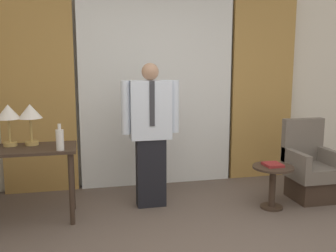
{
  "coord_description": "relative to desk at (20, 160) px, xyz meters",
  "views": [
    {
      "loc": [
        -0.98,
        -2.28,
        1.63
      ],
      "look_at": [
        -0.07,
        1.67,
        0.95
      ],
      "focal_mm": 40.0,
      "sensor_mm": 36.0,
      "label": 1
    }
  ],
  "objects": [
    {
      "name": "book",
      "position": [
        2.71,
        -0.25,
        -0.14
      ],
      "size": [
        0.19,
        0.21,
        0.03
      ],
      "color": "maroon",
      "rests_on": "side_table"
    },
    {
      "name": "person",
      "position": [
        1.38,
        0.13,
        0.23
      ],
      "size": [
        0.66,
        0.22,
        1.64
      ],
      "color": "black",
      "rests_on": "ground_plane"
    },
    {
      "name": "armchair",
      "position": [
        3.31,
        -0.07,
        -0.3
      ],
      "size": [
        0.53,
        0.55,
        0.96
      ],
      "color": "#38281E",
      "rests_on": "ground_plane"
    },
    {
      "name": "curtain_sheer_center",
      "position": [
        1.62,
        0.92,
        0.64
      ],
      "size": [
        2.05,
        0.06,
        2.58
      ],
      "color": "white",
      "rests_on": "ground_plane"
    },
    {
      "name": "table_lamp_right",
      "position": [
        0.11,
        0.13,
        0.46
      ],
      "size": [
        0.25,
        0.25,
        0.44
      ],
      "color": "tan",
      "rests_on": "desk"
    },
    {
      "name": "desk",
      "position": [
        0.0,
        0.0,
        0.0
      ],
      "size": [
        1.13,
        0.54,
        0.78
      ],
      "color": "#38281E",
      "rests_on": "ground_plane"
    },
    {
      "name": "curtain_drape_right",
      "position": [
        3.14,
        0.92,
        0.64
      ],
      "size": [
        0.91,
        0.06,
        2.58
      ],
      "color": "#B28442",
      "rests_on": "ground_plane"
    },
    {
      "name": "curtain_drape_left",
      "position": [
        0.1,
        0.92,
        0.64
      ],
      "size": [
        0.91,
        0.06,
        2.58
      ],
      "color": "#B28442",
      "rests_on": "ground_plane"
    },
    {
      "name": "table_lamp_left",
      "position": [
        -0.11,
        0.13,
        0.46
      ],
      "size": [
        0.25,
        0.25,
        0.44
      ],
      "color": "tan",
      "rests_on": "desk"
    },
    {
      "name": "wall_back",
      "position": [
        1.62,
        1.05,
        0.7
      ],
      "size": [
        10.0,
        0.06,
        2.7
      ],
      "color": "silver",
      "rests_on": "ground_plane"
    },
    {
      "name": "bottle_near_edge",
      "position": [
        0.41,
        -0.19,
        0.24
      ],
      "size": [
        0.08,
        0.08,
        0.27
      ],
      "color": "silver",
      "rests_on": "desk"
    },
    {
      "name": "side_table",
      "position": [
        2.71,
        -0.26,
        -0.32
      ],
      "size": [
        0.46,
        0.46,
        0.49
      ],
      "color": "#38281E",
      "rests_on": "ground_plane"
    }
  ]
}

